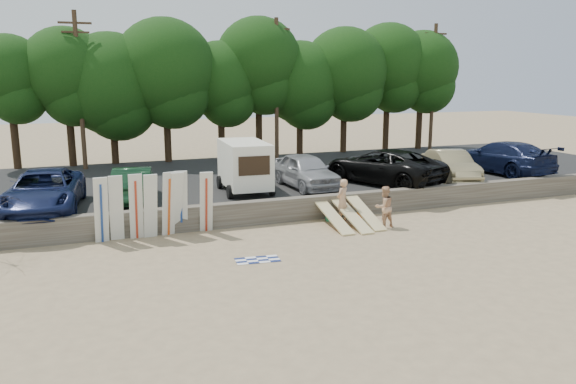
# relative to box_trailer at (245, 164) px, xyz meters

# --- Properties ---
(ground) EXTENTS (120.00, 120.00, 0.00)m
(ground) POSITION_rel_box_trailer_xyz_m (3.08, -6.28, -2.04)
(ground) COLOR tan
(ground) RESTS_ON ground
(seawall) EXTENTS (44.00, 0.50, 1.00)m
(seawall) POSITION_rel_box_trailer_xyz_m (3.08, -3.28, -1.54)
(seawall) COLOR #6B6356
(seawall) RESTS_ON ground
(parking_lot) EXTENTS (44.00, 14.50, 0.70)m
(parking_lot) POSITION_rel_box_trailer_xyz_m (3.08, 4.22, -1.69)
(parking_lot) COLOR #282828
(parking_lot) RESTS_ON ground
(treeline) EXTENTS (32.30, 6.69, 9.24)m
(treeline) POSITION_rel_box_trailer_xyz_m (3.47, 11.17, 4.28)
(treeline) COLOR #382616
(treeline) RESTS_ON parking_lot
(utility_poles) EXTENTS (25.80, 0.26, 9.00)m
(utility_poles) POSITION_rel_box_trailer_xyz_m (5.08, 9.72, 3.39)
(utility_poles) COLOR #473321
(utility_poles) RESTS_ON parking_lot
(box_trailer) EXTENTS (2.34, 3.89, 2.40)m
(box_trailer) POSITION_rel_box_trailer_xyz_m (0.00, 0.00, 0.00)
(box_trailer) COLOR white
(box_trailer) RESTS_ON parking_lot
(car_0) EXTENTS (3.40, 6.23, 1.66)m
(car_0) POSITION_rel_box_trailer_xyz_m (-8.69, -0.76, -0.51)
(car_0) COLOR #131D45
(car_0) RESTS_ON parking_lot
(car_1) EXTENTS (2.29, 4.83, 1.53)m
(car_1) POSITION_rel_box_trailer_xyz_m (-5.12, -0.11, -0.58)
(car_1) COLOR #12331D
(car_1) RESTS_ON parking_lot
(car_2) EXTENTS (2.17, 4.96, 1.66)m
(car_2) POSITION_rel_box_trailer_xyz_m (3.13, 0.02, -0.51)
(car_2) COLOR #9F9FA4
(car_2) RESTS_ON parking_lot
(car_3) EXTENTS (5.22, 7.03, 1.77)m
(car_3) POSITION_rel_box_trailer_xyz_m (7.24, -0.36, -0.46)
(car_3) COLOR black
(car_3) RESTS_ON parking_lot
(car_4) EXTENTS (2.83, 5.00, 1.56)m
(car_4) POSITION_rel_box_trailer_xyz_m (11.03, -0.86, -0.56)
(car_4) COLOR #8F815B
(car_4) RESTS_ON parking_lot
(car_5) EXTENTS (3.27, 6.49, 1.81)m
(car_5) POSITION_rel_box_trailer_xyz_m (15.07, -0.05, -0.44)
(car_5) COLOR black
(car_5) RESTS_ON parking_lot
(surfboard_upright_0) EXTENTS (0.55, 0.67, 2.55)m
(surfboard_upright_0) POSITION_rel_box_trailer_xyz_m (-6.65, -3.93, -0.77)
(surfboard_upright_0) COLOR silver
(surfboard_upright_0) RESTS_ON ground
(surfboard_upright_1) EXTENTS (0.51, 0.60, 2.56)m
(surfboard_upright_1) POSITION_rel_box_trailer_xyz_m (-6.11, -3.81, -0.76)
(surfboard_upright_1) COLOR silver
(surfboard_upright_1) RESTS_ON ground
(surfboard_upright_2) EXTENTS (0.51, 0.52, 2.57)m
(surfboard_upright_2) POSITION_rel_box_trailer_xyz_m (-5.39, -3.83, -0.76)
(surfboard_upright_2) COLOR silver
(surfboard_upright_2) RESTS_ON ground
(surfboard_upright_3) EXTENTS (0.54, 0.66, 2.55)m
(surfboard_upright_3) POSITION_rel_box_trailer_xyz_m (-4.87, -3.93, -0.77)
(surfboard_upright_3) COLOR silver
(surfboard_upright_3) RESTS_ON ground
(surfboard_upright_4) EXTENTS (0.58, 0.62, 2.57)m
(surfboard_upright_4) POSITION_rel_box_trailer_xyz_m (-4.16, -3.79, -0.76)
(surfboard_upright_4) COLOR silver
(surfboard_upright_4) RESTS_ON ground
(surfboard_upright_5) EXTENTS (0.61, 0.79, 2.53)m
(surfboard_upright_5) POSITION_rel_box_trailer_xyz_m (-3.87, -3.72, -0.78)
(surfboard_upright_5) COLOR silver
(surfboard_upright_5) RESTS_ON ground
(surfboard_upright_6) EXTENTS (0.53, 0.61, 2.56)m
(surfboard_upright_6) POSITION_rel_box_trailer_xyz_m (-3.67, -3.64, -0.76)
(surfboard_upright_6) COLOR silver
(surfboard_upright_6) RESTS_ON ground
(surfboard_upright_7) EXTENTS (0.58, 0.82, 2.52)m
(surfboard_upright_7) POSITION_rel_box_trailer_xyz_m (-2.72, -3.89, -0.78)
(surfboard_upright_7) COLOR silver
(surfboard_upright_7) RESTS_ON ground
(surfboard_low_0) EXTENTS (0.56, 2.91, 0.85)m
(surfboard_low_0) POSITION_rel_box_trailer_xyz_m (2.37, -4.80, -1.62)
(surfboard_low_0) COLOR #D4C185
(surfboard_low_0) RESTS_ON ground
(surfboard_low_1) EXTENTS (0.56, 2.91, 0.85)m
(surfboard_low_1) POSITION_rel_box_trailer_xyz_m (3.14, -4.94, -1.62)
(surfboard_low_1) COLOR #D4C185
(surfboard_low_1) RESTS_ON ground
(surfboard_low_2) EXTENTS (0.56, 2.87, 1.00)m
(surfboard_low_2) POSITION_rel_box_trailer_xyz_m (3.83, -4.74, -1.54)
(surfboard_low_2) COLOR #D4C185
(surfboard_low_2) RESTS_ON ground
(beachgoer_a) EXTENTS (0.81, 0.73, 1.85)m
(beachgoer_a) POSITION_rel_box_trailer_xyz_m (3.07, -4.19, -1.12)
(beachgoer_a) COLOR tan
(beachgoer_a) RESTS_ON ground
(beachgoer_b) EXTENTS (0.89, 0.73, 1.72)m
(beachgoer_b) POSITION_rel_box_trailer_xyz_m (4.26, -5.62, -1.18)
(beachgoer_b) COLOR tan
(beachgoer_b) RESTS_ON ground
(cooler) EXTENTS (0.43, 0.36, 0.32)m
(cooler) POSITION_rel_box_trailer_xyz_m (2.67, -3.88, -1.88)
(cooler) COLOR #299959
(cooler) RESTS_ON ground
(gear_bag) EXTENTS (0.31, 0.26, 0.22)m
(gear_bag) POSITION_rel_box_trailer_xyz_m (4.11, -3.88, -1.93)
(gear_bag) COLOR orange
(gear_bag) RESTS_ON ground
(beach_towel) EXTENTS (1.64, 1.64, 0.00)m
(beach_towel) POSITION_rel_box_trailer_xyz_m (-1.86, -7.76, -2.04)
(beach_towel) COLOR white
(beach_towel) RESTS_ON ground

